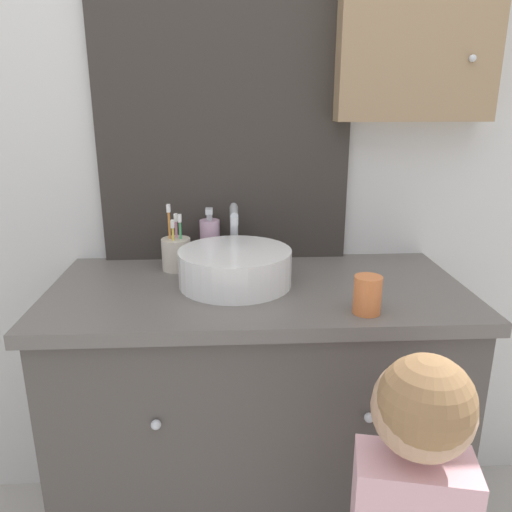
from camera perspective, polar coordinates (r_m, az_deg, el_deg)
name	(u,v)px	position (r m, az deg, el deg)	size (l,w,h in m)	color
wall_back	(260,122)	(1.56, 0.42, 15.03)	(3.20, 0.18, 2.50)	silver
vanity_counter	(257,421)	(1.55, 0.16, -18.31)	(1.12, 0.54, 0.86)	#4C4742
sink_basin	(236,266)	(1.35, -2.35, -1.11)	(0.30, 0.36, 0.19)	white
toothbrush_holder	(176,253)	(1.48, -9.09, 0.37)	(0.08, 0.08, 0.20)	beige
soap_dispenser	(210,241)	(1.52, -5.27, 1.74)	(0.06, 0.06, 0.17)	#CCA3BC
drinking_cup	(367,295)	(1.19, 12.62, -4.36)	(0.07, 0.07, 0.09)	orange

